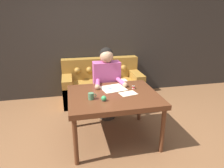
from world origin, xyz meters
name	(u,v)px	position (x,y,z in m)	size (l,w,h in m)	color
ground_plane	(108,145)	(0.00, 0.00, 0.00)	(16.00, 16.00, 0.00)	brown
wall_back	(89,38)	(0.00, 2.03, 1.30)	(8.00, 0.06, 2.60)	#2D2823
dining_table	(113,99)	(0.12, 0.15, 0.66)	(1.27, 1.02, 0.73)	#562D19
couch	(102,85)	(0.21, 1.64, 0.32)	(1.68, 0.78, 0.89)	olive
person	(107,83)	(0.15, 0.79, 0.67)	(0.52, 0.59, 1.29)	#33281E
pattern_paper_main	(113,88)	(0.17, 0.37, 0.73)	(0.41, 0.38, 0.00)	beige
pattern_paper_offcut	(128,93)	(0.33, 0.12, 0.73)	(0.27, 0.21, 0.00)	beige
scissors	(111,89)	(0.13, 0.37, 0.73)	(0.19, 0.17, 0.01)	silver
mug	(91,96)	(-0.21, 0.04, 0.78)	(0.11, 0.08, 0.09)	#47704C
thread_spool	(134,87)	(0.47, 0.30, 0.75)	(0.04, 0.04, 0.05)	red
pin_cushion	(104,99)	(-0.05, -0.05, 0.76)	(0.07, 0.07, 0.07)	#4C3828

